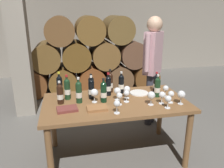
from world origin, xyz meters
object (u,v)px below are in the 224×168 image
at_px(wine_bottle_3, 60,94).
at_px(wine_glass_11, 181,95).
at_px(wine_bottle_0, 157,87).
at_px(tasting_notebook, 97,108).
at_px(wine_bottle_8, 121,84).
at_px(sommelier_presenting, 153,62).
at_px(wine_bottle_11, 108,86).
at_px(wine_glass_3, 168,99).
at_px(wine_bottle_4, 91,89).
at_px(wine_glass_1, 117,104).
at_px(wine_glass_2, 94,93).
at_px(wine_bottle_2, 104,92).
at_px(wine_glass_10, 117,91).
at_px(wine_glass_7, 127,90).
at_px(wine_bottle_10, 79,92).
at_px(wine_glass_0, 127,94).
at_px(wine_bottle_6, 110,82).
at_px(wine_glass_4, 119,96).
at_px(dining_table, 115,108).
at_px(wine_glass_8, 171,94).
at_px(wine_bottle_1, 156,83).
at_px(serving_plate, 139,93).
at_px(wine_bottle_5, 91,85).
at_px(wine_glass_5, 166,89).
at_px(wine_glass_6, 162,95).
at_px(wine_bottle_9, 67,89).
at_px(leather_ledger, 67,109).
at_px(wine_bottle_7, 60,86).
at_px(wine_glass_9, 151,96).

relative_size(wine_bottle_3, wine_glass_11, 1.68).
xyz_separation_m(wine_bottle_0, tasting_notebook, (-0.79, -0.22, -0.11)).
distance_m(wine_bottle_8, sommelier_presenting, 0.81).
bearing_deg(wine_bottle_11, wine_glass_3, -43.24).
xyz_separation_m(wine_bottle_4, wine_glass_1, (0.21, -0.47, -0.02)).
relative_size(wine_bottle_0, wine_glass_2, 1.75).
bearing_deg(wine_glass_11, wine_bottle_2, 163.81).
distance_m(wine_glass_10, tasting_notebook, 0.37).
relative_size(wine_glass_7, tasting_notebook, 0.71).
height_order(wine_bottle_10, wine_glass_0, wine_bottle_10).
relative_size(wine_bottle_6, wine_bottle_11, 1.05).
xyz_separation_m(wine_bottle_10, wine_glass_11, (1.14, -0.29, -0.02)).
xyz_separation_m(wine_bottle_3, wine_glass_11, (1.35, -0.30, -0.01)).
bearing_deg(wine_bottle_2, wine_bottle_3, 173.59).
bearing_deg(wine_glass_2, wine_bottle_10, 170.65).
height_order(wine_bottle_4, wine_bottle_6, wine_bottle_6).
bearing_deg(wine_glass_0, wine_glass_4, -148.94).
height_order(dining_table, wine_glass_8, wine_glass_8).
distance_m(wine_bottle_1, wine_glass_0, 0.53).
bearing_deg(tasting_notebook, wine_bottle_6, 62.68).
relative_size(wine_bottle_6, wine_glass_10, 1.98).
height_order(wine_bottle_8, wine_glass_7, wine_bottle_8).
bearing_deg(wine_bottle_11, wine_glass_4, -78.77).
bearing_deg(wine_glass_8, serving_plate, 125.14).
relative_size(wine_bottle_5, wine_glass_10, 1.73).
distance_m(wine_bottle_4, wine_glass_10, 0.32).
relative_size(wine_bottle_1, sommelier_presenting, 0.16).
height_order(wine_bottle_6, serving_plate, wine_bottle_6).
height_order(wine_glass_1, wine_glass_5, wine_glass_5).
relative_size(wine_bottle_5, wine_glass_6, 1.84).
bearing_deg(sommelier_presenting, wine_bottle_11, -146.15).
bearing_deg(tasting_notebook, wine_glass_0, 18.97).
height_order(wine_bottle_10, wine_glass_5, wine_bottle_10).
bearing_deg(wine_bottle_9, wine_glass_11, -18.64).
xyz_separation_m(wine_glass_1, serving_plate, (0.42, 0.51, -0.10)).
bearing_deg(wine_bottle_6, sommelier_presenting, 29.75).
bearing_deg(wine_glass_4, wine_bottle_0, 15.86).
bearing_deg(wine_glass_4, serving_plate, 41.58).
relative_size(wine_glass_7, serving_plate, 0.65).
height_order(wine_glass_0, serving_plate, wine_glass_0).
height_order(dining_table, wine_bottle_9, wine_bottle_9).
bearing_deg(wine_glass_3, wine_bottle_10, 158.89).
height_order(leather_ledger, serving_plate, leather_ledger).
relative_size(wine_bottle_6, wine_glass_3, 2.12).
xyz_separation_m(wine_bottle_7, wine_glass_8, (1.26, -0.50, -0.03)).
bearing_deg(wine_bottle_2, sommelier_presenting, 39.71).
xyz_separation_m(wine_glass_8, tasting_notebook, (-0.87, -0.00, -0.09)).
height_order(wine_bottle_7, wine_bottle_10, wine_bottle_7).
relative_size(wine_bottle_1, wine_glass_8, 1.86).
height_order(wine_glass_0, wine_glass_9, wine_glass_9).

